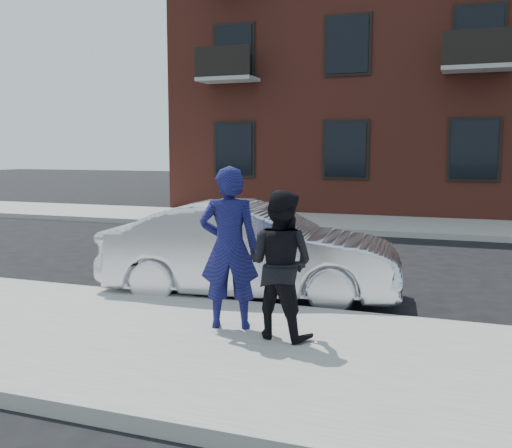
% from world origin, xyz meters
% --- Properties ---
extents(ground, '(100.00, 100.00, 0.00)m').
position_xyz_m(ground, '(0.00, 0.00, 0.00)').
color(ground, black).
rests_on(ground, ground).
extents(near_sidewalk, '(50.00, 3.50, 0.15)m').
position_xyz_m(near_sidewalk, '(0.00, -0.25, 0.07)').
color(near_sidewalk, gray).
rests_on(near_sidewalk, ground).
extents(near_curb, '(50.00, 0.10, 0.15)m').
position_xyz_m(near_curb, '(0.00, 1.55, 0.07)').
color(near_curb, '#999691').
rests_on(near_curb, ground).
extents(far_sidewalk, '(50.00, 3.50, 0.15)m').
position_xyz_m(far_sidewalk, '(0.00, 11.25, 0.07)').
color(far_sidewalk, gray).
rests_on(far_sidewalk, ground).
extents(far_curb, '(50.00, 0.10, 0.15)m').
position_xyz_m(far_curb, '(0.00, 9.45, 0.07)').
color(far_curb, '#999691').
rests_on(far_curb, ground).
extents(silver_sedan, '(4.47, 2.08, 1.42)m').
position_xyz_m(silver_sedan, '(-2.78, 2.30, 0.71)').
color(silver_sedan, silver).
rests_on(silver_sedan, ground).
extents(man_hoodie, '(0.78, 0.63, 1.85)m').
position_xyz_m(man_hoodie, '(-2.33, 0.40, 1.08)').
color(man_hoodie, navy).
rests_on(man_hoodie, near_sidewalk).
extents(man_peacoat, '(0.88, 0.74, 1.61)m').
position_xyz_m(man_peacoat, '(-1.67, 0.27, 0.95)').
color(man_peacoat, black).
rests_on(man_peacoat, near_sidewalk).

